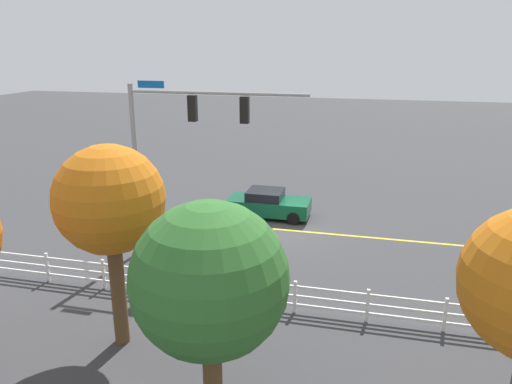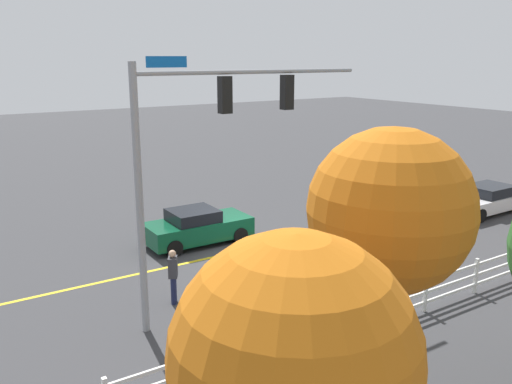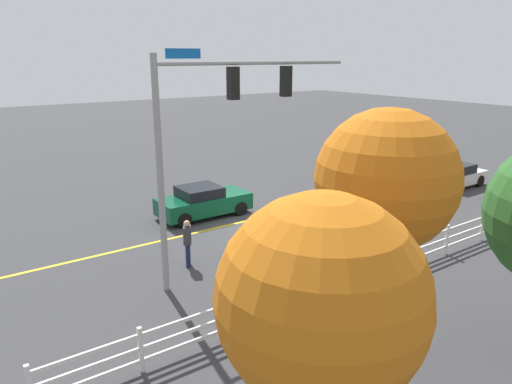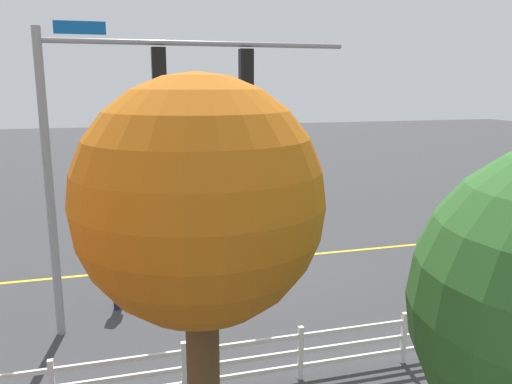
% 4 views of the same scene
% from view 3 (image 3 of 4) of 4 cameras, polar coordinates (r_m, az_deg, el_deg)
% --- Properties ---
extents(ground_plane, '(120.00, 120.00, 0.00)m').
position_cam_3_polar(ground_plane, '(21.06, -1.61, -3.60)').
color(ground_plane, '#38383A').
extents(lane_center_stripe, '(28.00, 0.16, 0.01)m').
position_cam_3_polar(lane_center_stripe, '(23.38, 6.59, -1.68)').
color(lane_center_stripe, gold).
rests_on(lane_center_stripe, ground_plane).
extents(signal_assembly, '(7.22, 0.38, 7.28)m').
position_cam_3_polar(signal_assembly, '(14.78, -5.09, 8.33)').
color(signal_assembly, gray).
rests_on(signal_assembly, ground_plane).
extents(car_0, '(4.21, 1.95, 1.43)m').
position_cam_3_polar(car_0, '(21.73, -6.37, -1.16)').
color(car_0, '#0C4C2D').
rests_on(car_0, ground_plane).
extents(car_1, '(4.78, 2.01, 1.31)m').
position_cam_3_polar(car_1, '(28.49, 22.26, 1.77)').
color(car_1, silver).
rests_on(car_1, ground_plane).
extents(car_2, '(4.16, 2.13, 1.39)m').
position_cam_3_polar(car_2, '(30.60, 16.33, 3.31)').
color(car_2, slate).
rests_on(car_2, ground_plane).
extents(pedestrian, '(0.42, 0.48, 1.69)m').
position_cam_3_polar(pedestrian, '(16.60, -8.23, -5.88)').
color(pedestrian, '#191E3F').
rests_on(pedestrian, ground_plane).
extents(white_rail_fence, '(26.10, 0.10, 1.15)m').
position_cam_3_polar(white_rail_fence, '(17.94, 19.81, -6.12)').
color(white_rail_fence, white).
rests_on(white_rail_fence, ground_plane).
extents(tree_0, '(3.02, 3.02, 5.36)m').
position_cam_3_polar(tree_0, '(6.82, 7.85, -12.79)').
color(tree_0, brown).
rests_on(tree_0, ground_plane).
extents(tree_5, '(3.09, 3.09, 6.08)m').
position_cam_3_polar(tree_5, '(10.52, 15.34, 1.10)').
color(tree_5, brown).
rests_on(tree_5, ground_plane).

